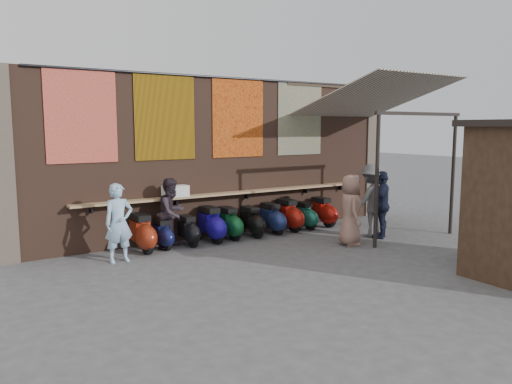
% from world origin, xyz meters
% --- Properties ---
extents(ground, '(70.00, 70.00, 0.00)m').
position_xyz_m(ground, '(0.00, 0.00, 0.00)').
color(ground, '#474749').
rests_on(ground, ground).
extents(brick_wall, '(10.00, 0.40, 4.00)m').
position_xyz_m(brick_wall, '(0.00, 2.70, 2.00)').
color(brick_wall, brown).
rests_on(brick_wall, ground).
extents(pier_right, '(0.50, 0.50, 4.00)m').
position_xyz_m(pier_right, '(5.20, 2.70, 2.00)').
color(pier_right, '#4C4238').
rests_on(pier_right, ground).
extents(eating_counter, '(8.00, 0.32, 0.05)m').
position_xyz_m(eating_counter, '(0.00, 2.33, 1.10)').
color(eating_counter, '#9E7A51').
rests_on(eating_counter, brick_wall).
extents(shelf_box, '(0.60, 0.29, 0.27)m').
position_xyz_m(shelf_box, '(-1.56, 2.30, 1.26)').
color(shelf_box, white).
rests_on(shelf_box, eating_counter).
extents(tapestry_redgold, '(1.50, 0.02, 2.00)m').
position_xyz_m(tapestry_redgold, '(-3.60, 2.48, 3.00)').
color(tapestry_redgold, '#9D163E').
rests_on(tapestry_redgold, brick_wall).
extents(tapestry_sun, '(1.50, 0.02, 2.00)m').
position_xyz_m(tapestry_sun, '(-1.70, 2.48, 3.00)').
color(tapestry_sun, '#C4830B').
rests_on(tapestry_sun, brick_wall).
extents(tapestry_orange, '(1.50, 0.02, 2.00)m').
position_xyz_m(tapestry_orange, '(0.30, 2.48, 3.00)').
color(tapestry_orange, '#CA5A19').
rests_on(tapestry_orange, brick_wall).
extents(tapestry_multi, '(1.50, 0.02, 2.00)m').
position_xyz_m(tapestry_multi, '(2.30, 2.48, 3.00)').
color(tapestry_multi, '#26618C').
rests_on(tapestry_multi, brick_wall).
extents(hang_rail, '(9.50, 0.06, 0.06)m').
position_xyz_m(hang_rail, '(0.00, 2.47, 3.98)').
color(hang_rail, black).
rests_on(hang_rail, brick_wall).
extents(scooter_stool_0, '(0.40, 0.89, 0.84)m').
position_xyz_m(scooter_stool_0, '(-2.53, 1.97, 0.42)').
color(scooter_stool_0, maroon).
rests_on(scooter_stool_0, ground).
extents(scooter_stool_1, '(0.32, 0.70, 0.67)m').
position_xyz_m(scooter_stool_1, '(-2.03, 2.01, 0.33)').
color(scooter_stool_1, '#121643').
rests_on(scooter_stool_1, ground).
extents(scooter_stool_2, '(0.33, 0.73, 0.70)m').
position_xyz_m(scooter_stool_2, '(-1.41, 1.96, 0.35)').
color(scooter_stool_2, black).
rests_on(scooter_stool_2, ground).
extents(scooter_stool_3, '(0.40, 0.89, 0.84)m').
position_xyz_m(scooter_stool_3, '(-0.77, 2.00, 0.42)').
color(scooter_stool_3, '#1B0D99').
rests_on(scooter_stool_3, ground).
extents(scooter_stool_4, '(0.37, 0.83, 0.78)m').
position_xyz_m(scooter_stool_4, '(-0.25, 2.04, 0.39)').
color(scooter_stool_4, '#105227').
rests_on(scooter_stool_4, ground).
extents(scooter_stool_5, '(0.36, 0.80, 0.76)m').
position_xyz_m(scooter_stool_5, '(0.36, 1.95, 0.38)').
color(scooter_stool_5, black).
rests_on(scooter_stool_5, ground).
extents(scooter_stool_6, '(0.37, 0.82, 0.78)m').
position_xyz_m(scooter_stool_6, '(1.01, 1.99, 0.39)').
color(scooter_stool_6, navy).
rests_on(scooter_stool_6, ground).
extents(scooter_stool_7, '(0.40, 0.88, 0.84)m').
position_xyz_m(scooter_stool_7, '(1.59, 2.03, 0.42)').
color(scooter_stool_7, maroon).
rests_on(scooter_stool_7, ground).
extents(scooter_stool_8, '(0.34, 0.76, 0.72)m').
position_xyz_m(scooter_stool_8, '(2.12, 1.99, 0.36)').
color(scooter_stool_8, '#165A48').
rests_on(scooter_stool_8, ground).
extents(scooter_stool_9, '(0.38, 0.84, 0.80)m').
position_xyz_m(scooter_stool_9, '(2.78, 2.00, 0.40)').
color(scooter_stool_9, maroon).
rests_on(scooter_stool_9, ground).
extents(diner_left, '(0.61, 0.41, 1.63)m').
position_xyz_m(diner_left, '(-3.21, 1.44, 0.82)').
color(diner_left, '#9FC9E8').
rests_on(diner_left, ground).
extents(diner_right, '(0.98, 0.91, 1.61)m').
position_xyz_m(diner_right, '(-1.79, 2.00, 0.81)').
color(diner_right, '#2A2128').
rests_on(diner_right, ground).
extents(shopper_navy, '(1.06, 0.88, 1.69)m').
position_xyz_m(shopper_navy, '(3.00, 0.04, 0.84)').
color(shopper_navy, '#151B31').
rests_on(shopper_navy, ground).
extents(shopper_grey, '(1.24, 0.76, 1.85)m').
position_xyz_m(shopper_grey, '(2.94, 0.33, 0.93)').
color(shopper_grey, '#585A5D').
rests_on(shopper_grey, ground).
extents(shopper_tan, '(0.85, 0.97, 1.67)m').
position_xyz_m(shopper_tan, '(1.81, -0.07, 0.83)').
color(shopper_tan, '#8F695B').
rests_on(shopper_tan, ground).
extents(stall_sign, '(1.20, 0.09, 0.50)m').
position_xyz_m(stall_sign, '(3.05, -2.98, 2.01)').
color(stall_sign, gold).
rests_on(stall_sign, market_stall).
extents(stall_shelf, '(2.13, 0.18, 0.06)m').
position_xyz_m(stall_shelf, '(3.05, -2.98, 1.01)').
color(stall_shelf, '#473321').
rests_on(stall_shelf, market_stall).
extents(awning_canvas, '(3.20, 3.28, 0.97)m').
position_xyz_m(awning_canvas, '(3.50, 0.90, 3.55)').
color(awning_canvas, beige).
rests_on(awning_canvas, brick_wall).
extents(awning_ledger, '(3.30, 0.08, 0.12)m').
position_xyz_m(awning_ledger, '(3.50, 2.49, 3.95)').
color(awning_ledger, '#33261C').
rests_on(awning_ledger, brick_wall).
extents(awning_header, '(3.00, 0.08, 0.08)m').
position_xyz_m(awning_header, '(3.50, -0.60, 3.08)').
color(awning_header, black).
rests_on(awning_header, awning_post_left).
extents(awning_post_left, '(0.09, 0.09, 3.10)m').
position_xyz_m(awning_post_left, '(2.10, -0.60, 1.55)').
color(awning_post_left, black).
rests_on(awning_post_left, ground).
extents(awning_post_right, '(0.09, 0.09, 3.10)m').
position_xyz_m(awning_post_right, '(4.90, -0.60, 1.55)').
color(awning_post_right, black).
rests_on(awning_post_right, ground).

